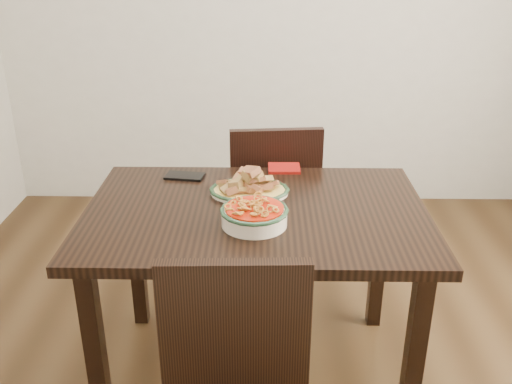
{
  "coord_description": "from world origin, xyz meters",
  "views": [
    {
      "loc": [
        -0.07,
        -1.89,
        1.66
      ],
      "look_at": [
        -0.1,
        0.02,
        0.81
      ],
      "focal_mm": 40.0,
      "sensor_mm": 36.0,
      "label": 1
    }
  ],
  "objects_px": {
    "dining_table": "(256,231)",
    "smartphone": "(185,176)",
    "noodle_bowl": "(254,213)",
    "fish_plate": "(249,183)",
    "chair_far": "(273,199)"
  },
  "relations": [
    {
      "from": "chair_far",
      "to": "fish_plate",
      "type": "relative_size",
      "value": 2.94
    },
    {
      "from": "noodle_bowl",
      "to": "dining_table",
      "type": "bearing_deg",
      "value": 88.4
    },
    {
      "from": "dining_table",
      "to": "smartphone",
      "type": "distance_m",
      "value": 0.44
    },
    {
      "from": "dining_table",
      "to": "fish_plate",
      "type": "relative_size",
      "value": 4.16
    },
    {
      "from": "noodle_bowl",
      "to": "smartphone",
      "type": "distance_m",
      "value": 0.52
    },
    {
      "from": "dining_table",
      "to": "fish_plate",
      "type": "height_order",
      "value": "fish_plate"
    },
    {
      "from": "dining_table",
      "to": "smartphone",
      "type": "relative_size",
      "value": 7.96
    },
    {
      "from": "fish_plate",
      "to": "noodle_bowl",
      "type": "height_order",
      "value": "fish_plate"
    },
    {
      "from": "chair_far",
      "to": "fish_plate",
      "type": "bearing_deg",
      "value": 72.69
    },
    {
      "from": "chair_far",
      "to": "smartphone",
      "type": "bearing_deg",
      "value": 35.53
    },
    {
      "from": "chair_far",
      "to": "noodle_bowl",
      "type": "relative_size",
      "value": 3.74
    },
    {
      "from": "dining_table",
      "to": "noodle_bowl",
      "type": "xyz_separation_m",
      "value": [
        -0.0,
        -0.12,
        0.14
      ]
    },
    {
      "from": "noodle_bowl",
      "to": "smartphone",
      "type": "xyz_separation_m",
      "value": [
        -0.3,
        0.43,
        -0.04
      ]
    },
    {
      "from": "fish_plate",
      "to": "noodle_bowl",
      "type": "distance_m",
      "value": 0.27
    },
    {
      "from": "dining_table",
      "to": "smartphone",
      "type": "height_order",
      "value": "smartphone"
    }
  ]
}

